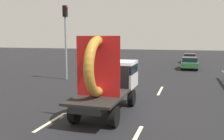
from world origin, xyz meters
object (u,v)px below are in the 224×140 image
object	(u,v)px
distant_sedan	(190,63)
traffic_light	(66,32)
oncoming_car	(190,58)
flatbed_truck	(110,78)

from	to	relation	value
distant_sedan	traffic_light	xyz separation A→B (m)	(-9.93, -10.11, 3.23)
oncoming_car	traffic_light	bearing A→B (deg)	-119.50
distant_sedan	traffic_light	distance (m)	14.54
traffic_light	oncoming_car	xyz separation A→B (m)	(9.95, 17.58, -3.27)
flatbed_truck	traffic_light	bearing A→B (deg)	128.69
distant_sedan	flatbed_truck	bearing A→B (deg)	-101.96
distant_sedan	oncoming_car	bearing A→B (deg)	89.85
flatbed_truck	oncoming_car	world-z (taller)	flatbed_truck
flatbed_truck	oncoming_car	xyz separation A→B (m)	(3.79, 25.27, -0.94)
traffic_light	oncoming_car	distance (m)	20.47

